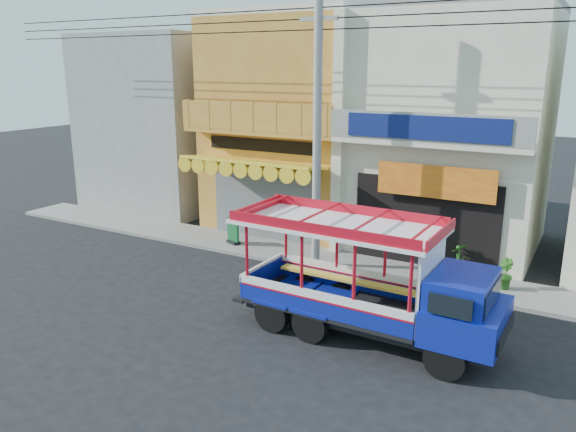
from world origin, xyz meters
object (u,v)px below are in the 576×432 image
(utility_pole, at_px, (322,109))
(potted_plant_b, at_px, (505,274))
(songthaew_truck, at_px, (385,286))
(green_sign, at_px, (233,233))
(potted_plant_c, at_px, (459,259))

(utility_pole, bearing_deg, potted_plant_b, 8.98)
(songthaew_truck, height_order, green_sign, songthaew_truck)
(utility_pole, xyz_separation_m, songthaew_truck, (3.49, -3.72, -3.61))
(songthaew_truck, height_order, potted_plant_b, songthaew_truck)
(songthaew_truck, distance_m, potted_plant_b, 5.06)
(green_sign, distance_m, potted_plant_c, 7.81)
(songthaew_truck, relative_size, potted_plant_c, 6.50)
(utility_pole, xyz_separation_m, potted_plant_c, (4.06, 1.36, -4.42))
(green_sign, bearing_deg, potted_plant_b, 2.19)
(green_sign, relative_size, potted_plant_c, 0.94)
(songthaew_truck, xyz_separation_m, potted_plant_c, (0.56, 5.08, -0.81))
(potted_plant_b, height_order, potted_plant_c, potted_plant_c)
(songthaew_truck, height_order, potted_plant_c, songthaew_truck)
(utility_pole, relative_size, potted_plant_c, 28.48)
(utility_pole, distance_m, green_sign, 5.87)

